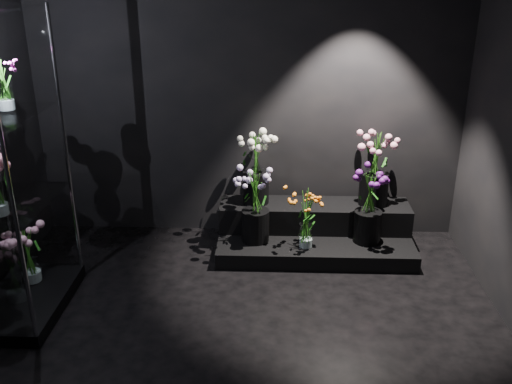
{
  "coord_description": "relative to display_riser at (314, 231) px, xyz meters",
  "views": [
    {
      "loc": [
        0.27,
        -3.19,
        2.52
      ],
      "look_at": [
        0.1,
        1.2,
        0.73
      ],
      "focal_mm": 40.0,
      "sensor_mm": 36.0,
      "label": 1
    }
  ],
  "objects": [
    {
      "name": "display_case",
      "position": [
        -2.31,
        -1.11,
        0.96
      ],
      "size": [
        0.61,
        1.02,
        2.24
      ],
      "color": "black",
      "rests_on": "floor"
    },
    {
      "name": "bouquet_case_base_pink",
      "position": [
        -2.34,
        -0.88,
        0.19
      ],
      "size": [
        0.39,
        0.39,
        0.49
      ],
      "rotation": [
        0.0,
        0.0,
        0.28
      ],
      "color": "white",
      "rests_on": "display_case"
    },
    {
      "name": "bouquet_purple",
      "position": [
        0.46,
        -0.16,
        0.35
      ],
      "size": [
        0.41,
        0.41,
        0.68
      ],
      "rotation": [
        0.0,
        0.0,
        0.38
      ],
      "color": "black",
      "rests_on": "display_riser"
    },
    {
      "name": "bouquet_orange_bells",
      "position": [
        -0.09,
        -0.29,
        0.26
      ],
      "size": [
        0.29,
        0.29,
        0.53
      ],
      "rotation": [
        0.0,
        0.0,
        0.22
      ],
      "color": "white",
      "rests_on": "display_riser"
    },
    {
      "name": "bouquet_pink_roses",
      "position": [
        0.54,
        0.12,
        0.61
      ],
      "size": [
        0.38,
        0.38,
        0.68
      ],
      "rotation": [
        0.0,
        0.0,
        -0.09
      ],
      "color": "black",
      "rests_on": "display_riser"
    },
    {
      "name": "bouquet_lilac",
      "position": [
        -0.55,
        -0.18,
        0.36
      ],
      "size": [
        0.34,
        0.34,
        0.67
      ],
      "rotation": [
        0.0,
        0.0,
        -0.01
      ],
      "color": "black",
      "rests_on": "display_riser"
    },
    {
      "name": "wall_back",
      "position": [
        -0.64,
        0.36,
        1.24
      ],
      "size": [
        4.0,
        0.0,
        4.0
      ],
      "primitive_type": "plane",
      "rotation": [
        1.57,
        0.0,
        0.0
      ],
      "color": "black",
      "rests_on": "floor"
    },
    {
      "name": "floor",
      "position": [
        -0.64,
        -1.64,
        -0.16
      ],
      "size": [
        4.0,
        4.0,
        0.0
      ],
      "primitive_type": "plane",
      "color": "black",
      "rests_on": "ground"
    },
    {
      "name": "bouquet_cream_roses",
      "position": [
        -0.56,
        0.12,
        0.63
      ],
      "size": [
        0.5,
        0.5,
        0.67
      ],
      "rotation": [
        0.0,
        0.0,
        -0.35
      ],
      "color": "black",
      "rests_on": "display_riser"
    },
    {
      "name": "display_riser",
      "position": [
        0.0,
        0.0,
        0.0
      ],
      "size": [
        1.78,
        0.79,
        0.4
      ],
      "color": "black",
      "rests_on": "floor"
    },
    {
      "name": "bouquet_case_magenta",
      "position": [
        -2.28,
        -0.94,
        1.56
      ],
      "size": [
        0.27,
        0.27,
        0.35
      ],
      "rotation": [
        0.0,
        0.0,
        -0.36
      ],
      "color": "white",
      "rests_on": "display_case"
    }
  ]
}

